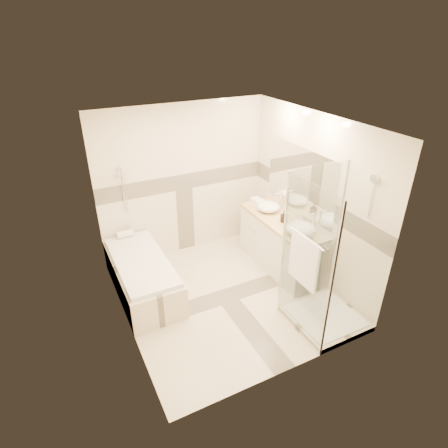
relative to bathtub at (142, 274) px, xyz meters
name	(u,v)px	position (x,y,z in m)	size (l,w,h in m)	color
room	(229,218)	(1.08, -0.64, 0.95)	(2.82, 3.02, 2.52)	beige
bathtub	(142,274)	(0.00, 0.00, 0.00)	(0.75, 1.70, 0.56)	beige
vanity	(280,243)	(2.15, -0.35, 0.12)	(0.58, 1.62, 0.85)	silver
shower_enclosure	(318,289)	(1.86, -1.62, 0.20)	(0.96, 0.93, 2.04)	beige
vessel_sink_near	(268,207)	(2.13, 0.01, 0.62)	(0.37, 0.37, 0.15)	white
vessel_sink_far	(301,229)	(2.13, -0.83, 0.63)	(0.42, 0.42, 0.17)	white
faucet_near	(280,199)	(2.35, 0.01, 0.71)	(0.12, 0.03, 0.29)	silver
faucet_far	(313,220)	(2.35, -0.83, 0.71)	(0.12, 0.03, 0.29)	silver
amenity_bottle_a	(284,217)	(2.13, -0.41, 0.63)	(0.08, 0.08, 0.18)	black
amenity_bottle_b	(284,218)	(2.13, -0.42, 0.61)	(0.11, 0.11, 0.14)	black
folded_towels	(258,201)	(2.13, 0.34, 0.58)	(0.15, 0.24, 0.08)	white
rolled_towel	(125,234)	(-0.03, 0.73, 0.31)	(0.11, 0.11, 0.25)	white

